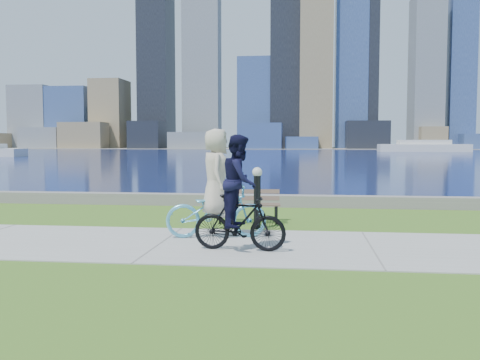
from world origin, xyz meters
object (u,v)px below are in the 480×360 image
at_px(bollard_lamp, 257,194).
at_px(park_bench, 248,203).
at_px(cyclist_woman, 216,197).
at_px(cyclist_man, 240,202).

bearing_deg(bollard_lamp, park_bench, 108.38).
xyz_separation_m(bollard_lamp, cyclist_woman, (-0.72, -1.28, 0.04)).
xyz_separation_m(park_bench, cyclist_woman, (-0.42, -2.19, 0.36)).
xyz_separation_m(park_bench, cyclist_man, (0.22, -3.43, 0.41)).
height_order(park_bench, bollard_lamp, bollard_lamp).
distance_m(bollard_lamp, cyclist_woman, 1.47).
xyz_separation_m(park_bench, bollard_lamp, (0.30, -0.91, 0.31)).
bearing_deg(bollard_lamp, cyclist_man, -91.96).
distance_m(park_bench, cyclist_woman, 2.26).
relative_size(park_bench, cyclist_man, 0.76).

